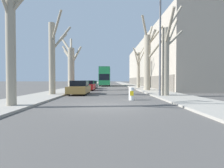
{
  "coord_description": "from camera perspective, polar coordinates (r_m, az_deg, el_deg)",
  "views": [
    {
      "loc": [
        0.17,
        -9.7,
        1.47
      ],
      "look_at": [
        0.68,
        27.3,
        0.57
      ],
      "focal_mm": 28.0,
      "sensor_mm": 36.0,
      "label": 1
    }
  ],
  "objects": [
    {
      "name": "street_tree_right_1",
      "position": [
        23.42,
        11.65,
        8.33
      ],
      "size": [
        3.51,
        3.47,
        9.54
      ],
      "color": "gray",
      "rests_on": "ground"
    },
    {
      "name": "sidewalk_right",
      "position": [
        59.97,
        4.47,
        0.04
      ],
      "size": [
        3.37,
        120.0,
        0.12
      ],
      "primitive_type": "cube",
      "color": "gray",
      "rests_on": "ground"
    },
    {
      "name": "parked_car_0",
      "position": [
        18.03,
        -10.57,
        -1.21
      ],
      "size": [
        1.81,
        4.4,
        1.39
      ],
      "color": "olive",
      "rests_on": "ground"
    },
    {
      "name": "building_facade_right",
      "position": [
        42.8,
        15.83,
        6.29
      ],
      "size": [
        10.08,
        44.25,
        10.35
      ],
      "color": "#9E9384",
      "rests_on": "ground"
    },
    {
      "name": "parked_car_2",
      "position": [
        29.96,
        -6.65,
        -0.24
      ],
      "size": [
        1.83,
        3.98,
        1.3
      ],
      "color": "#4C5156",
      "rests_on": "ground"
    },
    {
      "name": "sidewalk_left",
      "position": [
        60.0,
        -6.36,
        0.03
      ],
      "size": [
        3.37,
        120.0,
        0.12
      ],
      "primitive_type": "cube",
      "color": "gray",
      "rests_on": "ground"
    },
    {
      "name": "traffic_bollard",
      "position": [
        12.7,
        6.36,
        -3.19
      ],
      "size": [
        0.38,
        0.39,
        0.92
      ],
      "color": "white",
      "rests_on": "ground"
    },
    {
      "name": "street_tree_left_0",
      "position": [
        10.82,
        -29.74,
        12.91
      ],
      "size": [
        2.59,
        2.58,
        7.88
      ],
      "color": "gray",
      "rests_on": "ground"
    },
    {
      "name": "double_decker_bus",
      "position": [
        42.08,
        -2.33,
        2.73
      ],
      "size": [
        2.49,
        10.15,
        4.34
      ],
      "color": "#1E7F47",
      "rests_on": "ground"
    },
    {
      "name": "street_tree_left_2",
      "position": [
        25.08,
        -13.29,
        6.14
      ],
      "size": [
        3.22,
        2.78,
        7.85
      ],
      "color": "gray",
      "rests_on": "ground"
    },
    {
      "name": "street_tree_right_0",
      "position": [
        16.12,
        17.5,
        8.9
      ],
      "size": [
        2.69,
        4.78,
        8.21
      ],
      "color": "gray",
      "rests_on": "ground"
    },
    {
      "name": "parked_car_1",
      "position": [
        24.52,
        -7.96,
        -0.53
      ],
      "size": [
        1.87,
        4.0,
        1.37
      ],
      "color": "maroon",
      "rests_on": "ground"
    },
    {
      "name": "ground_plane",
      "position": [
        9.81,
        -1.77,
        -7.23
      ],
      "size": [
        300.0,
        300.0,
        0.0
      ],
      "primitive_type": "plane",
      "color": "#4C4947"
    },
    {
      "name": "lamp_post",
      "position": [
        15.88,
        15.09,
        13.65
      ],
      "size": [
        1.4,
        0.2,
        8.78
      ],
      "color": "#4C4F54",
      "rests_on": "ground"
    },
    {
      "name": "street_tree_right_2",
      "position": [
        30.32,
        8.67,
        5.39
      ],
      "size": [
        3.09,
        3.31,
        8.46
      ],
      "color": "gray",
      "rests_on": "ground"
    },
    {
      "name": "street_tree_left_1",
      "position": [
        17.55,
        -18.67,
        8.76
      ],
      "size": [
        1.93,
        4.55,
        7.56
      ],
      "color": "gray",
      "rests_on": "ground"
    }
  ]
}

